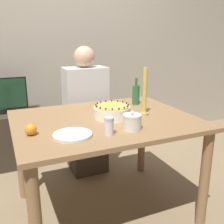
% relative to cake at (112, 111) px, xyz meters
% --- Properties ---
extents(ground_plane, '(12.00, 12.00, 0.00)m').
position_rel_cake_xyz_m(ground_plane, '(-0.06, 0.00, -0.80)').
color(ground_plane, '#8C7556').
extents(wall_behind, '(8.00, 0.05, 2.60)m').
position_rel_cake_xyz_m(wall_behind, '(-0.06, 1.40, 0.50)').
color(wall_behind, '#ADA393').
rests_on(wall_behind, ground_plane).
extents(dining_table, '(1.26, 0.99, 0.75)m').
position_rel_cake_xyz_m(dining_table, '(-0.06, 0.00, -0.16)').
color(dining_table, '#936D47').
rests_on(dining_table, ground_plane).
extents(cake, '(0.26, 0.26, 0.10)m').
position_rel_cake_xyz_m(cake, '(0.00, 0.00, 0.00)').
color(cake, white).
rests_on(cake, dining_table).
extents(sugar_bowl, '(0.12, 0.12, 0.12)m').
position_rel_cake_xyz_m(sugar_bowl, '(0.02, -0.28, 0.00)').
color(sugar_bowl, silver).
rests_on(sugar_bowl, dining_table).
extents(sugar_shaker, '(0.06, 0.06, 0.11)m').
position_rel_cake_xyz_m(sugar_shaker, '(-0.15, -0.31, 0.01)').
color(sugar_shaker, white).
rests_on(sugar_shaker, dining_table).
extents(plate_stack, '(0.23, 0.23, 0.02)m').
position_rel_cake_xyz_m(plate_stack, '(-0.36, -0.24, -0.04)').
color(plate_stack, silver).
rests_on(plate_stack, dining_table).
extents(candle, '(0.07, 0.07, 0.35)m').
position_rel_cake_xyz_m(candle, '(0.24, -0.04, 0.10)').
color(candle, tan).
rests_on(candle, dining_table).
extents(bottle, '(0.06, 0.06, 0.23)m').
position_rel_cake_xyz_m(bottle, '(0.34, 0.26, 0.04)').
color(bottle, '#2D6638').
rests_on(bottle, dining_table).
extents(orange_fruit_0, '(0.07, 0.07, 0.07)m').
position_rel_cake_xyz_m(orange_fruit_0, '(-0.58, -0.13, -0.01)').
color(orange_fruit_0, orange).
rests_on(orange_fruit_0, dining_table).
extents(person_man_blue_shirt, '(0.40, 0.34, 1.23)m').
position_rel_cake_xyz_m(person_man_blue_shirt, '(0.03, 0.69, -0.26)').
color(person_man_blue_shirt, '#473D33').
rests_on(person_man_blue_shirt, ground_plane).
extents(side_cabinet, '(0.79, 0.43, 0.56)m').
position_rel_cake_xyz_m(side_cabinet, '(-0.72, 1.14, -0.52)').
color(side_cabinet, '#382D23').
rests_on(side_cabinet, ground_plane).
extents(tv_monitor, '(0.51, 0.10, 0.36)m').
position_rel_cake_xyz_m(tv_monitor, '(-0.72, 1.14, -0.05)').
color(tv_monitor, black).
rests_on(tv_monitor, side_cabinet).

